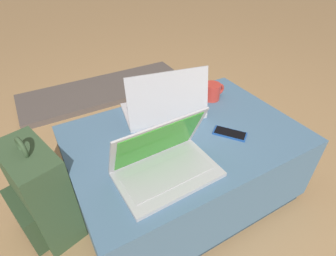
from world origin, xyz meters
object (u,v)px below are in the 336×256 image
(laptop_far, at_px, (164,106))
(backpack, at_px, (40,196))
(cell_phone, at_px, (230,133))
(coffee_mug, at_px, (212,91))
(laptop_near, at_px, (164,163))

(laptop_far, height_order, backpack, laptop_far)
(cell_phone, bearing_deg, backpack, -52.57)
(backpack, height_order, coffee_mug, backpack)
(backpack, relative_size, coffee_mug, 4.19)
(laptop_near, distance_m, coffee_mug, 0.60)
(backpack, xyz_separation_m, coffee_mug, (0.94, 0.06, 0.22))
(coffee_mug, bearing_deg, backpack, -176.27)
(coffee_mug, bearing_deg, cell_phone, -112.42)
(laptop_far, height_order, cell_phone, laptop_far)
(backpack, bearing_deg, coffee_mug, 78.03)
(laptop_near, xyz_separation_m, laptop_far, (0.18, 0.33, 0.00))
(cell_phone, height_order, backpack, backpack)
(cell_phone, bearing_deg, laptop_near, -28.04)
(cell_phone, height_order, coffee_mug, coffee_mug)
(laptop_near, height_order, coffee_mug, laptop_near)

